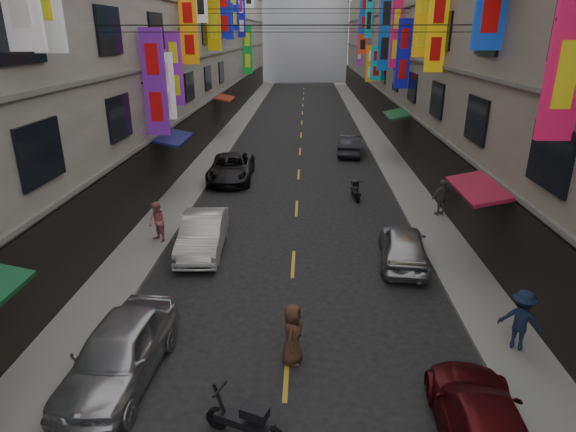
# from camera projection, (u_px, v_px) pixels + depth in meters

# --- Properties ---
(sidewalk_left) EXTENTS (2.00, 90.00, 0.12)m
(sidewalk_left) POSITION_uv_depth(u_px,v_px,m) (229.00, 134.00, 40.21)
(sidewalk_left) COLOR slate
(sidewalk_left) RESTS_ON ground
(sidewalk_right) EXTENTS (2.00, 90.00, 0.12)m
(sidewalk_right) POSITION_uv_depth(u_px,v_px,m) (373.00, 135.00, 39.79)
(sidewalk_right) COLOR slate
(sidewalk_right) RESTS_ON ground
(building_row_left) EXTENTS (10.14, 90.00, 19.00)m
(building_row_left) POSITION_uv_depth(u_px,v_px,m) (147.00, 12.00, 37.07)
(building_row_left) COLOR gray
(building_row_left) RESTS_ON ground
(building_row_right) EXTENTS (10.14, 90.00, 19.00)m
(building_row_right) POSITION_uv_depth(u_px,v_px,m) (461.00, 11.00, 36.23)
(building_row_right) COLOR gray
(building_row_right) RESTS_ON ground
(haze_block) EXTENTS (18.00, 8.00, 22.00)m
(haze_block) POSITION_uv_depth(u_px,v_px,m) (305.00, 14.00, 82.82)
(haze_block) COLOR silver
(haze_block) RESTS_ON ground
(shop_signage) EXTENTS (14.00, 55.00, 12.12)m
(shop_signage) POSITION_uv_depth(u_px,v_px,m) (299.00, 12.00, 30.25)
(shop_signage) COLOR #1D11CC
(shop_signage) RESTS_ON ground
(street_awnings) EXTENTS (13.99, 35.20, 0.41)m
(street_awnings) POSITION_uv_depth(u_px,v_px,m) (273.00, 138.00, 24.05)
(street_awnings) COLOR #154F29
(street_awnings) RESTS_ON ground
(overhead_cables) EXTENTS (14.00, 38.04, 1.24)m
(overhead_cables) POSITION_uv_depth(u_px,v_px,m) (300.00, 16.00, 25.68)
(overhead_cables) COLOR black
(overhead_cables) RESTS_ON ground
(lane_markings) EXTENTS (0.12, 80.20, 0.01)m
(lane_markings) POSITION_uv_depth(u_px,v_px,m) (301.00, 143.00, 37.21)
(lane_markings) COLOR gold
(lane_markings) RESTS_ON ground
(scooter_crossing) EXTENTS (1.72, 0.83, 1.14)m
(scooter_crossing) POSITION_uv_depth(u_px,v_px,m) (246.00, 421.00, 9.87)
(scooter_crossing) COLOR black
(scooter_crossing) RESTS_ON ground
(scooter_far_right) EXTENTS (0.51, 1.80, 1.14)m
(scooter_far_right) POSITION_uv_depth(u_px,v_px,m) (355.00, 190.00, 24.45)
(scooter_far_right) COLOR black
(scooter_far_right) RESTS_ON ground
(car_left_near) EXTENTS (2.08, 4.54, 1.51)m
(car_left_near) POSITION_uv_depth(u_px,v_px,m) (119.00, 352.00, 11.49)
(car_left_near) COLOR #B3B3B8
(car_left_near) RESTS_ON ground
(car_left_mid) EXTENTS (1.77, 4.47, 1.45)m
(car_left_mid) POSITION_uv_depth(u_px,v_px,m) (203.00, 234.00, 18.39)
(car_left_mid) COLOR silver
(car_left_mid) RESTS_ON ground
(car_left_far) EXTENTS (2.56, 5.25, 1.44)m
(car_left_far) POSITION_uv_depth(u_px,v_px,m) (231.00, 168.00, 27.45)
(car_left_far) COLOR black
(car_left_far) RESTS_ON ground
(car_right_near) EXTENTS (2.03, 4.38, 1.24)m
(car_right_near) POSITION_uv_depth(u_px,v_px,m) (483.00, 424.00, 9.56)
(car_right_near) COLOR #4F0D11
(car_right_near) RESTS_ON ground
(car_right_mid) EXTENTS (2.09, 4.21, 1.38)m
(car_right_mid) POSITION_uv_depth(u_px,v_px,m) (403.00, 246.00, 17.45)
(car_right_mid) COLOR #A4A4A9
(car_right_mid) RESTS_ON ground
(car_right_far) EXTENTS (2.11, 4.38, 1.39)m
(car_right_far) POSITION_uv_depth(u_px,v_px,m) (351.00, 145.00, 33.23)
(car_right_far) COLOR #24252C
(car_right_far) RESTS_ON ground
(pedestrian_lfar) EXTENTS (0.96, 0.93, 1.64)m
(pedestrian_lfar) POSITION_uv_depth(u_px,v_px,m) (157.00, 222.00, 18.93)
(pedestrian_lfar) COLOR #D16E7C
(pedestrian_lfar) RESTS_ON sidewalk_left
(pedestrian_rnear) EXTENTS (1.22, 1.02, 1.68)m
(pedestrian_rnear) POSITION_uv_depth(u_px,v_px,m) (521.00, 320.00, 12.43)
(pedestrian_rnear) COLOR #121B33
(pedestrian_rnear) RESTS_ON sidewalk_right
(pedestrian_rfar) EXTENTS (1.11, 0.85, 1.67)m
(pedestrian_rfar) POSITION_uv_depth(u_px,v_px,m) (442.00, 197.00, 21.73)
(pedestrian_rfar) COLOR #565658
(pedestrian_rfar) RESTS_ON sidewalk_right
(pedestrian_crossing) EXTENTS (0.71, 0.91, 1.66)m
(pedestrian_crossing) POSITION_uv_depth(u_px,v_px,m) (293.00, 334.00, 12.07)
(pedestrian_crossing) COLOR #482C1C
(pedestrian_crossing) RESTS_ON ground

